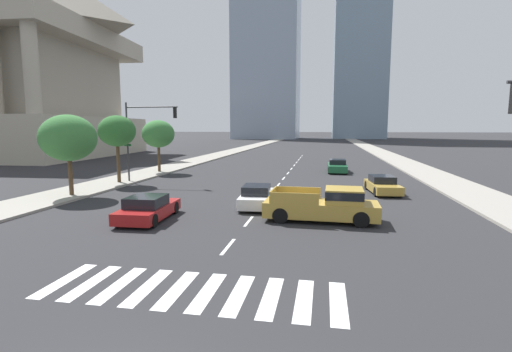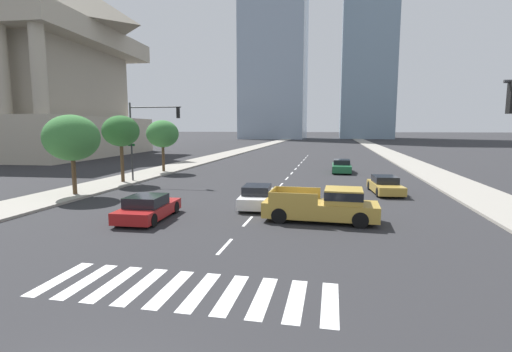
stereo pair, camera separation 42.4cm
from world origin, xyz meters
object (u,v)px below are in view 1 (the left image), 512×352
at_px(street_tree_second, 117,131).
at_px(sedan_white_1, 257,196).
at_px(traffic_signal_far, 145,128).
at_px(street_tree_third, 158,134).
at_px(sedan_green_0, 337,166).
at_px(street_tree_nearest, 68,138).
at_px(sedan_red_3, 148,209).
at_px(sedan_gold_2, 382,185).
at_px(pickup_truck, 326,205).

bearing_deg(street_tree_second, sedan_white_1, -27.55).
bearing_deg(traffic_signal_far, street_tree_third, 106.52).
relative_size(sedan_green_0, street_tree_second, 0.86).
height_order(traffic_signal_far, street_tree_third, traffic_signal_far).
height_order(traffic_signal_far, street_tree_nearest, traffic_signal_far).
xyz_separation_m(sedan_red_3, traffic_signal_far, (-5.93, 11.65, 4.01)).
bearing_deg(sedan_green_0, traffic_signal_far, -56.07).
bearing_deg(street_tree_third, sedan_gold_2, -21.56).
distance_m(pickup_truck, sedan_gold_2, 9.73).
relative_size(street_tree_nearest, street_tree_second, 0.98).
bearing_deg(sedan_white_1, sedan_gold_2, -56.07).
distance_m(sedan_green_0, sedan_white_1, 18.90).
height_order(pickup_truck, street_tree_second, street_tree_second).
height_order(street_tree_second, street_tree_third, street_tree_second).
relative_size(pickup_truck, sedan_white_1, 1.28).
relative_size(sedan_green_0, street_tree_nearest, 0.88).
bearing_deg(sedan_red_3, street_tree_nearest, 55.62).
xyz_separation_m(sedan_gold_2, sedan_red_3, (-12.71, -10.22, 0.01)).
bearing_deg(sedan_red_3, traffic_signal_far, 24.27).
bearing_deg(sedan_white_1, traffic_signal_far, 51.46).
relative_size(sedan_white_1, street_tree_second, 0.81).
height_order(pickup_truck, street_tree_third, street_tree_third).
bearing_deg(pickup_truck, sedan_red_3, -169.79).
distance_m(sedan_red_3, traffic_signal_far, 13.67).
relative_size(sedan_green_0, sedan_gold_2, 1.05).
bearing_deg(sedan_gold_2, pickup_truck, -29.55).
bearing_deg(sedan_gold_2, sedan_white_1, -58.21).
relative_size(sedan_gold_2, sedan_red_3, 1.04).
relative_size(sedan_green_0, sedan_red_3, 1.09).
bearing_deg(traffic_signal_far, street_tree_second, -156.29).
xyz_separation_m(sedan_white_1, sedan_red_3, (-4.78, -4.15, -0.02)).
xyz_separation_m(sedan_white_1, street_tree_nearest, (-12.70, 0.74, 3.32)).
bearing_deg(street_tree_third, sedan_white_1, -48.24).
distance_m(sedan_gold_2, traffic_signal_far, 19.12).
bearing_deg(street_tree_nearest, sedan_white_1, -3.35).
distance_m(sedan_green_0, street_tree_second, 21.62).
distance_m(pickup_truck, street_tree_nearest, 17.35).
height_order(traffic_signal_far, street_tree_second, traffic_signal_far).
bearing_deg(sedan_gold_2, street_tree_second, -97.20).
height_order(sedan_gold_2, sedan_red_3, sedan_red_3).
relative_size(sedan_red_3, traffic_signal_far, 0.66).
distance_m(sedan_gold_2, street_tree_third, 22.44).
xyz_separation_m(street_tree_nearest, street_tree_third, (-0.00, 13.48, 0.04)).
bearing_deg(street_tree_nearest, sedan_gold_2, 14.49).
height_order(pickup_truck, sedan_gold_2, pickup_truck).
relative_size(sedan_green_0, traffic_signal_far, 0.72).
height_order(sedan_gold_2, street_tree_third, street_tree_third).
relative_size(traffic_signal_far, street_tree_third, 1.25).
distance_m(pickup_truck, sedan_white_1, 4.89).
xyz_separation_m(sedan_red_3, street_tree_second, (-7.92, 10.77, 3.72)).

